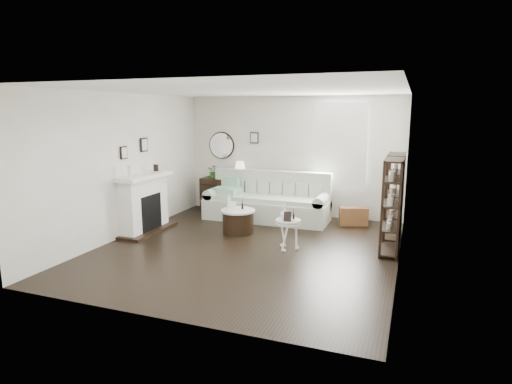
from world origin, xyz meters
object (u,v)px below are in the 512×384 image
at_px(pedestal_table, 288,222).
at_px(drum_table, 238,221).
at_px(sofa, 268,204).
at_px(dresser, 227,195).

bearing_deg(pedestal_table, drum_table, 151.47).
relative_size(sofa, drum_table, 4.06).
bearing_deg(drum_table, sofa, 81.09).
xyz_separation_m(sofa, dresser, (-1.16, 0.39, 0.05)).
height_order(dresser, drum_table, dresser).
xyz_separation_m(drum_table, pedestal_table, (1.21, -0.66, 0.25)).
xyz_separation_m(sofa, drum_table, (-0.19, -1.23, -0.11)).
bearing_deg(dresser, pedestal_table, -46.17).
bearing_deg(dresser, drum_table, -59.00).
bearing_deg(pedestal_table, sofa, 118.38).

